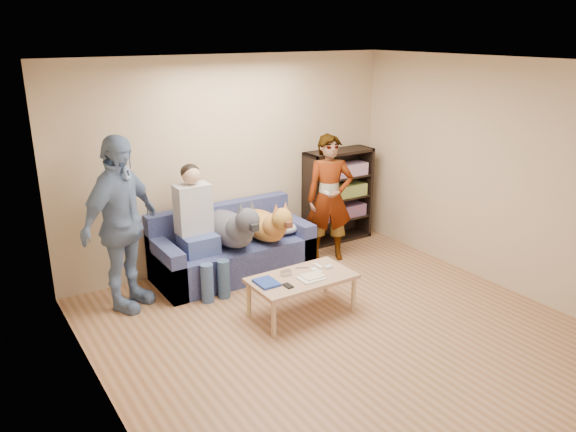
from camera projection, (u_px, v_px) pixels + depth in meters
ground at (355, 342)px, 5.42m from camera, size 5.00×5.00×0.00m
ceiling at (367, 65)px, 4.60m from camera, size 5.00×5.00×0.00m
wall_back at (232, 162)px, 7.01m from camera, size 4.50×0.00×4.50m
wall_left at (107, 271)px, 3.86m from camera, size 0.00×5.00×5.00m
wall_right at (519, 180)px, 6.16m from camera, size 0.00×5.00×5.00m
blanket at (284, 227)px, 7.08m from camera, size 0.45×0.38×0.16m
person_standing_right at (330, 198)px, 7.17m from camera, size 0.71×0.62×1.64m
person_standing_left at (121, 224)px, 5.84m from camera, size 1.17×1.00×1.89m
held_controller at (327, 193)px, 6.86m from camera, size 0.05×0.12×0.03m
notebook_blue at (267, 283)px, 5.69m from camera, size 0.20×0.26×0.03m
papers at (311, 278)px, 5.80m from camera, size 0.26×0.20×0.02m
magazine at (313, 276)px, 5.83m from camera, size 0.22×0.17×0.01m
camera_silver at (286, 273)px, 5.88m from camera, size 0.11×0.06×0.05m
controller_a at (318, 266)px, 6.08m from camera, size 0.04×0.13×0.03m
controller_b at (328, 267)px, 6.05m from camera, size 0.09×0.06×0.03m
headphone_cup_a at (319, 272)px, 5.94m from camera, size 0.07×0.07×0.02m
headphone_cup_b at (314, 269)px, 6.00m from camera, size 0.07×0.07×0.02m
pen_orange at (309, 282)px, 5.72m from camera, size 0.13×0.06×0.01m
pen_black at (302, 268)px, 6.06m from camera, size 0.13×0.08×0.01m
wallet at (288, 286)px, 5.63m from camera, size 0.07×0.12×0.02m
sofa at (231, 252)px, 6.88m from camera, size 1.90×0.85×0.82m
person_seated at (197, 224)px, 6.37m from camera, size 0.40×0.73×1.47m
dog_gray at (232, 228)px, 6.59m from camera, size 0.45×1.27×0.65m
dog_tan at (266, 225)px, 6.78m from camera, size 0.40×1.16×0.58m
coffee_table at (302, 281)px, 5.87m from camera, size 1.10×0.60×0.42m
bookshelf at (337, 194)px, 7.86m from camera, size 1.00×0.34×1.30m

